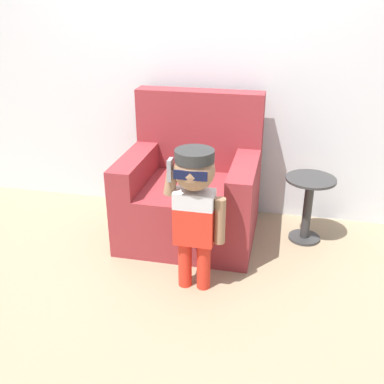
{
  "coord_description": "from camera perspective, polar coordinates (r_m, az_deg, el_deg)",
  "views": [
    {
      "loc": [
        0.71,
        -2.84,
        1.75
      ],
      "look_at": [
        0.12,
        -0.18,
        0.52
      ],
      "focal_mm": 42.0,
      "sensor_mm": 36.0,
      "label": 1
    }
  ],
  "objects": [
    {
      "name": "side_table",
      "position": [
        3.44,
        14.53,
        -1.37
      ],
      "size": [
        0.36,
        0.36,
        0.51
      ],
      "color": "#333333",
      "rests_on": "ground_plane"
    },
    {
      "name": "wall_back",
      "position": [
        3.62,
        1.08,
        17.21
      ],
      "size": [
        10.0,
        0.05,
        2.6
      ],
      "color": "silver",
      "rests_on": "ground_plane"
    },
    {
      "name": "armchair",
      "position": [
        3.41,
        -0.03,
        0.21
      ],
      "size": [
        0.98,
        0.85,
        1.06
      ],
      "color": "maroon",
      "rests_on": "ground_plane"
    },
    {
      "name": "ground_plane",
      "position": [
        3.41,
        -1.37,
        -6.55
      ],
      "size": [
        10.0,
        10.0,
        0.0
      ],
      "primitive_type": "plane",
      "color": "#998466"
    },
    {
      "name": "person_child",
      "position": [
        2.65,
        0.35,
        -0.95
      ],
      "size": [
        0.38,
        0.28,
        0.93
      ],
      "color": "red",
      "rests_on": "ground_plane"
    }
  ]
}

